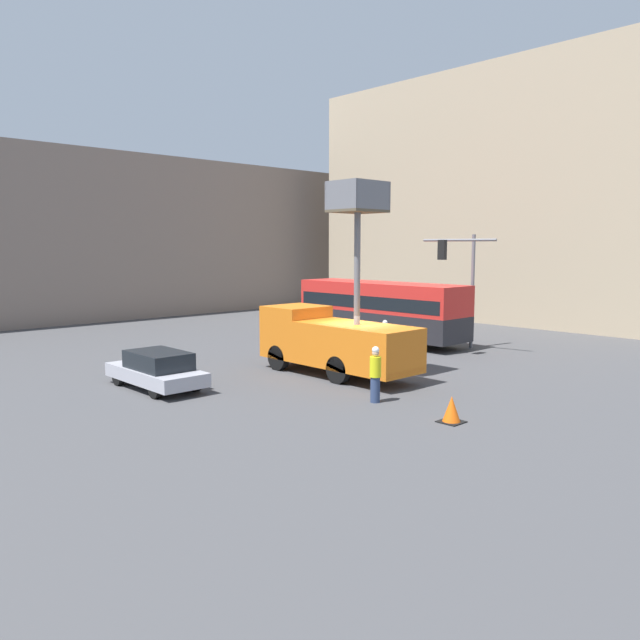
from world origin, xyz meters
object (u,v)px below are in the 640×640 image
at_px(traffic_light_pole, 462,272).
at_px(road_worker_near_truck, 375,374).
at_px(utility_truck, 334,337).
at_px(parked_car_curbside, 157,369).
at_px(road_worker_directing, 385,340).
at_px(city_bus, 381,307).
at_px(traffic_cone_near_truck, 452,410).

distance_m(traffic_light_pole, road_worker_near_truck, 11.64).
relative_size(utility_truck, parked_car_curbside, 1.69).
bearing_deg(parked_car_curbside, utility_truck, -22.87).
relative_size(road_worker_near_truck, parked_car_curbside, 0.42).
bearing_deg(utility_truck, traffic_light_pole, -1.61).
bearing_deg(road_worker_directing, traffic_light_pole, 134.90).
xyz_separation_m(road_worker_directing, parked_car_curbside, (-10.55, 1.76, -0.19)).
bearing_deg(road_worker_directing, road_worker_near_truck, 8.69).
bearing_deg(utility_truck, city_bus, 29.69).
bearing_deg(traffic_cone_near_truck, traffic_light_pole, 33.00).
xyz_separation_m(city_bus, traffic_light_pole, (0.38, -4.84, 2.05)).
height_order(road_worker_directing, traffic_cone_near_truck, road_worker_directing).
height_order(city_bus, traffic_cone_near_truck, city_bus).
xyz_separation_m(traffic_cone_near_truck, parked_car_curbside, (-4.13, 9.89, 0.34)).
relative_size(traffic_light_pole, traffic_cone_near_truck, 7.33).
height_order(utility_truck, road_worker_near_truck, utility_truck).
relative_size(utility_truck, road_worker_directing, 4.19).
distance_m(utility_truck, road_worker_directing, 4.32).
xyz_separation_m(utility_truck, city_bus, (8.07, 4.60, 0.34)).
height_order(utility_truck, traffic_light_pole, utility_truck).
relative_size(traffic_light_pole, road_worker_directing, 3.18).
xyz_separation_m(traffic_light_pole, parked_car_curbside, (-14.84, 2.93, -3.22)).
xyz_separation_m(traffic_light_pole, traffic_cone_near_truck, (-10.71, -6.96, -3.56)).
distance_m(utility_truck, road_worker_near_truck, 4.64).
distance_m(city_bus, road_worker_directing, 5.44).
bearing_deg(road_worker_near_truck, parked_car_curbside, 175.17).
relative_size(road_worker_near_truck, traffic_cone_near_truck, 2.40).
height_order(traffic_light_pole, traffic_cone_near_truck, traffic_light_pole).
distance_m(traffic_light_pole, parked_car_curbside, 15.47).
distance_m(city_bus, road_worker_near_truck, 13.42).
bearing_deg(utility_truck, traffic_cone_near_truck, -107.43).
xyz_separation_m(utility_truck, parked_car_curbside, (-6.39, 2.69, -0.83)).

